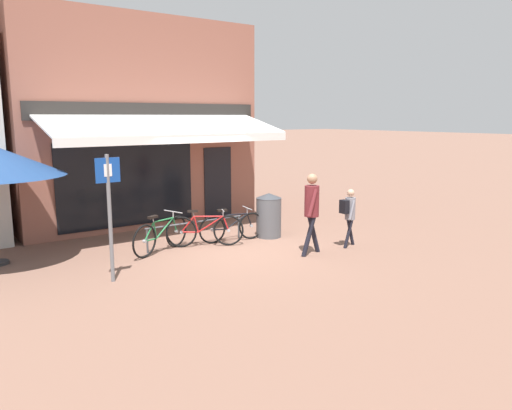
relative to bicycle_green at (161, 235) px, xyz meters
name	(u,v)px	position (x,y,z in m)	size (l,w,h in m)	color
ground_plane	(234,249)	(1.46, -0.71, -0.39)	(160.00, 160.00, 0.00)	brown
shop_front	(130,123)	(0.97, 3.89, 2.40)	(6.66, 4.89, 5.60)	#8E5647
bike_rack_rail	(196,226)	(0.93, 0.11, 0.06)	(2.53, 0.04, 0.57)	#47494F
bicycle_green	(161,235)	(0.00, 0.00, 0.00)	(1.67, 0.81, 0.88)	black
bicycle_red	(205,230)	(1.06, -0.10, -0.01)	(1.65, 0.94, 0.87)	black
bicycle_black	(232,227)	(1.81, -0.10, -0.03)	(1.68, 0.52, 0.81)	black
pedestrian_adult	(312,205)	(2.59, -2.06, 0.71)	(0.62, 0.44, 1.79)	black
pedestrian_child	(349,210)	(3.72, -2.10, 0.46)	(0.49, 0.36, 1.36)	black
litter_bin	(269,215)	(2.82, -0.25, 0.16)	(0.63, 0.63, 1.11)	#515459
parking_sign	(109,205)	(-1.59, -1.30, 1.03)	(0.44, 0.07, 2.33)	slate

